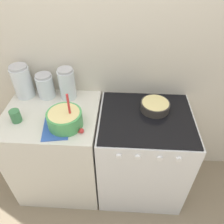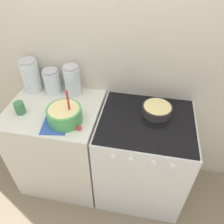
{
  "view_description": "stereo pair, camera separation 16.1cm",
  "coord_description": "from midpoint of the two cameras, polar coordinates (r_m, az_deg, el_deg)",
  "views": [
    {
      "loc": [
        0.19,
        -0.92,
        2.0
      ],
      "look_at": [
        0.12,
        0.3,
        0.95
      ],
      "focal_mm": 35.0,
      "sensor_mm": 36.0,
      "label": 1
    },
    {
      "loc": [
        0.35,
        -0.9,
        2.0
      ],
      "look_at": [
        0.12,
        0.3,
        0.95
      ],
      "focal_mm": 35.0,
      "sensor_mm": 36.0,
      "label": 2
    }
  ],
  "objects": [
    {
      "name": "ground_plane",
      "position": [
        2.21,
        -6.05,
        -24.29
      ],
      "size": [
        12.0,
        12.0,
        0.0
      ],
      "primitive_type": "plane",
      "color": "gray"
    },
    {
      "name": "tin_can",
      "position": [
        1.76,
        -26.32,
        -1.05
      ],
      "size": [
        0.07,
        0.07,
        0.1
      ],
      "color": "#3F7F4C",
      "rests_on": "countertop_cabinet"
    },
    {
      "name": "storage_jar_right",
      "position": [
        1.83,
        -14.1,
        6.63
      ],
      "size": [
        0.13,
        0.13,
        0.26
      ],
      "color": "silver",
      "rests_on": "countertop_cabinet"
    },
    {
      "name": "storage_jar_left",
      "position": [
        1.96,
        -24.48,
        6.74
      ],
      "size": [
        0.15,
        0.15,
        0.28
      ],
      "color": "silver",
      "rests_on": "countertop_cabinet"
    },
    {
      "name": "recipe_page",
      "position": [
        1.63,
        -17.19,
        -3.99
      ],
      "size": [
        0.22,
        0.28,
        0.01
      ],
      "color": "#3359B2",
      "rests_on": "countertop_cabinet"
    },
    {
      "name": "wall_back",
      "position": [
        1.78,
        -5.81,
        13.77
      ],
      "size": [
        4.48,
        0.05,
        2.4
      ],
      "color": "beige",
      "rests_on": "ground_plane"
    },
    {
      "name": "baking_pan",
      "position": [
        1.7,
        8.53,
        1.48
      ],
      "size": [
        0.22,
        0.22,
        0.07
      ],
      "color": "#38332D",
      "rests_on": "stove"
    },
    {
      "name": "mixing_bowl",
      "position": [
        1.58,
        -15.1,
        -1.71
      ],
      "size": [
        0.25,
        0.25,
        0.28
      ],
      "color": "#4CA559",
      "rests_on": "countertop_cabinet"
    },
    {
      "name": "countertop_cabinet",
      "position": [
        2.08,
        -15.89,
        -9.77
      ],
      "size": [
        0.73,
        0.63,
        0.9
      ],
      "color": "silver",
      "rests_on": "ground_plane"
    },
    {
      "name": "measuring_spoon",
      "position": [
        1.54,
        -11.4,
        -5.02
      ],
      "size": [
        0.12,
        0.04,
        0.04
      ],
      "color": "red",
      "rests_on": "countertop_cabinet"
    },
    {
      "name": "storage_jar_middle",
      "position": [
        1.9,
        -19.29,
        6.02
      ],
      "size": [
        0.14,
        0.14,
        0.21
      ],
      "color": "silver",
      "rests_on": "countertop_cabinet"
    },
    {
      "name": "stove",
      "position": [
        1.98,
        5.4,
        -11.09
      ],
      "size": [
        0.73,
        0.64,
        0.9
      ],
      "color": "silver",
      "rests_on": "ground_plane"
    }
  ]
}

